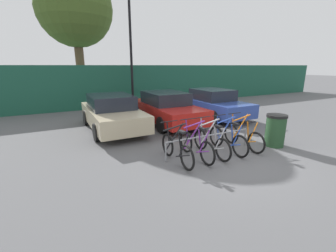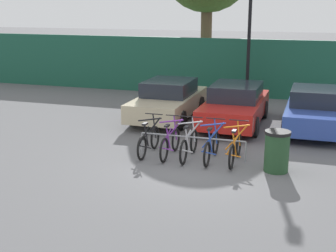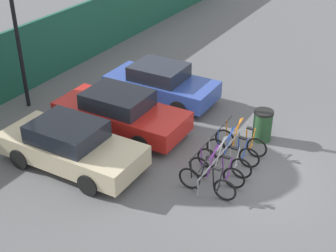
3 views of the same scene
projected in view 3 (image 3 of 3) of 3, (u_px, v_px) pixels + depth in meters
name	position (u px, v px, depth m)	size (l,w,h in m)	color
ground_plane	(244.00, 172.00, 13.60)	(120.00, 120.00, 0.00)	#59595B
hoarding_wall	(3.00, 68.00, 17.04)	(36.00, 0.16, 2.55)	#19513D
bike_rack	(220.00, 157.00, 13.45)	(2.94, 0.04, 0.57)	gray
bicycle_black	(207.00, 183.00, 12.53)	(0.68, 1.71, 1.05)	black
bicycle_purple	(216.00, 171.00, 12.99)	(0.68, 1.71, 1.05)	black
bicycle_silver	(224.00, 162.00, 13.39)	(0.68, 1.71, 1.05)	black
bicycle_blue	(232.00, 152.00, 13.86)	(0.68, 1.71, 1.05)	black
bicycle_orange	(240.00, 142.00, 14.33)	(0.68, 1.71, 1.05)	black
car_beige	(71.00, 145.00, 13.57)	(1.91, 4.34, 1.40)	#C1B28E
car_red	(120.00, 112.00, 15.35)	(1.91, 4.44, 1.40)	red
car_blue	(161.00, 83.00, 17.32)	(1.91, 4.10, 1.40)	#2D479E
trash_bin	(263.00, 125.00, 14.94)	(0.63, 0.63, 1.03)	#234728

